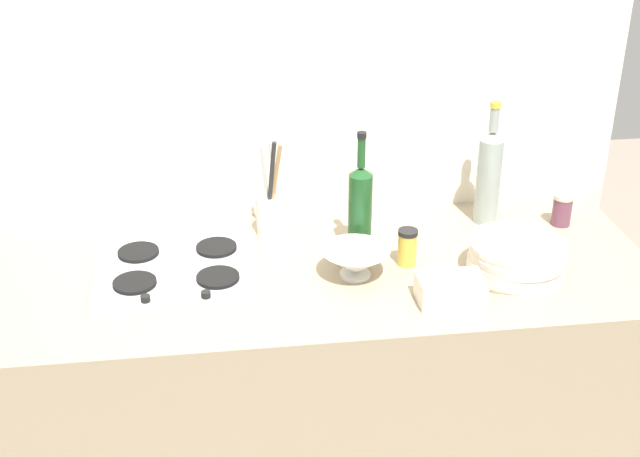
# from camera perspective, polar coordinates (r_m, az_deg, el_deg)

# --- Properties ---
(counter_block) EXTENTS (1.80, 0.70, 0.90)m
(counter_block) POSITION_cam_1_polar(r_m,az_deg,el_deg) (2.54, 0.00, -11.52)
(counter_block) COLOR tan
(counter_block) RESTS_ON ground
(backsplash_panel) EXTENTS (1.90, 0.06, 2.52)m
(backsplash_panel) POSITION_cam_1_polar(r_m,az_deg,el_deg) (2.49, -1.16, 8.87)
(backsplash_panel) COLOR beige
(backsplash_panel) RESTS_ON ground
(stovetop_hob) EXTENTS (0.42, 0.36, 0.04)m
(stovetop_hob) POSITION_cam_1_polar(r_m,az_deg,el_deg) (2.28, -9.53, -2.73)
(stovetop_hob) COLOR #B2B2B7
(stovetop_hob) RESTS_ON counter_block
(plate_stack) EXTENTS (0.26, 0.26, 0.10)m
(plate_stack) POSITION_cam_1_polar(r_m,az_deg,el_deg) (2.30, 13.00, -1.95)
(plate_stack) COLOR silver
(plate_stack) RESTS_ON counter_block
(wine_bottle_leftmost) EXTENTS (0.07, 0.07, 0.35)m
(wine_bottle_leftmost) POSITION_cam_1_polar(r_m,az_deg,el_deg) (2.32, 2.71, 1.48)
(wine_bottle_leftmost) COLOR #19471E
(wine_bottle_leftmost) RESTS_ON counter_block
(wine_bottle_mid_left) EXTENTS (0.07, 0.07, 0.37)m
(wine_bottle_mid_left) POSITION_cam_1_polar(r_m,az_deg,el_deg) (2.52, 11.25, 3.55)
(wine_bottle_mid_left) COLOR gray
(wine_bottle_mid_left) RESTS_ON counter_block
(mixing_bowl) EXTENTS (0.18, 0.18, 0.08)m
(mixing_bowl) POSITION_cam_1_polar(r_m,az_deg,el_deg) (2.23, 2.38, -2.23)
(mixing_bowl) COLOR white
(mixing_bowl) RESTS_ON counter_block
(butter_dish) EXTENTS (0.17, 0.10, 0.07)m
(butter_dish) POSITION_cam_1_polar(r_m,az_deg,el_deg) (2.15, 8.74, -4.05)
(butter_dish) COLOR silver
(butter_dish) RESTS_ON counter_block
(utensil_crock) EXTENTS (0.09, 0.09, 0.30)m
(utensil_crock) POSITION_cam_1_polar(r_m,az_deg,el_deg) (2.43, -3.25, 1.14)
(utensil_crock) COLOR silver
(utensil_crock) RESTS_ON counter_block
(condiment_jar_front) EXTENTS (0.05, 0.05, 0.10)m
(condiment_jar_front) POSITION_cam_1_polar(r_m,az_deg,el_deg) (2.29, 5.87, -1.24)
(condiment_jar_front) COLOR gold
(condiment_jar_front) RESTS_ON counter_block
(condiment_jar_rear) EXTENTS (0.06, 0.06, 0.10)m
(condiment_jar_rear) POSITION_cam_1_polar(r_m,az_deg,el_deg) (2.60, 15.92, 1.24)
(condiment_jar_rear) COLOR #66384C
(condiment_jar_rear) RESTS_ON counter_block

